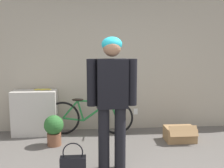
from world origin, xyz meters
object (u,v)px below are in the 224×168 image
at_px(handbag, 73,165).
at_px(potted_plant, 54,128).
at_px(bicycle, 90,117).
at_px(cardboard_box, 180,134).
at_px(person, 112,93).
at_px(banana, 43,89).

distance_m(handbag, potted_plant, 1.16).
distance_m(bicycle, cardboard_box, 1.68).
relative_size(handbag, cardboard_box, 0.87).
distance_m(person, potted_plant, 1.51).
relative_size(bicycle, cardboard_box, 3.19).
distance_m(bicycle, banana, 1.02).
height_order(banana, cardboard_box, banana).
bearing_deg(handbag, potted_plant, 109.78).
distance_m(banana, cardboard_box, 2.64).
distance_m(bicycle, potted_plant, 0.79).
distance_m(person, banana, 1.98).
height_order(cardboard_box, potted_plant, potted_plant).
bearing_deg(potted_plant, cardboard_box, 0.97).
bearing_deg(banana, handbag, -68.75).
relative_size(cardboard_box, potted_plant, 0.99).
bearing_deg(potted_plant, person, -45.78).
xyz_separation_m(person, potted_plant, (-0.91, 0.93, -0.77)).
xyz_separation_m(banana, handbag, (0.67, -1.72, -0.71)).
xyz_separation_m(bicycle, banana, (-0.88, 0.12, 0.51)).
bearing_deg(handbag, person, 16.61).
xyz_separation_m(bicycle, potted_plant, (-0.60, -0.51, -0.05)).
bearing_deg(handbag, cardboard_box, 31.99).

